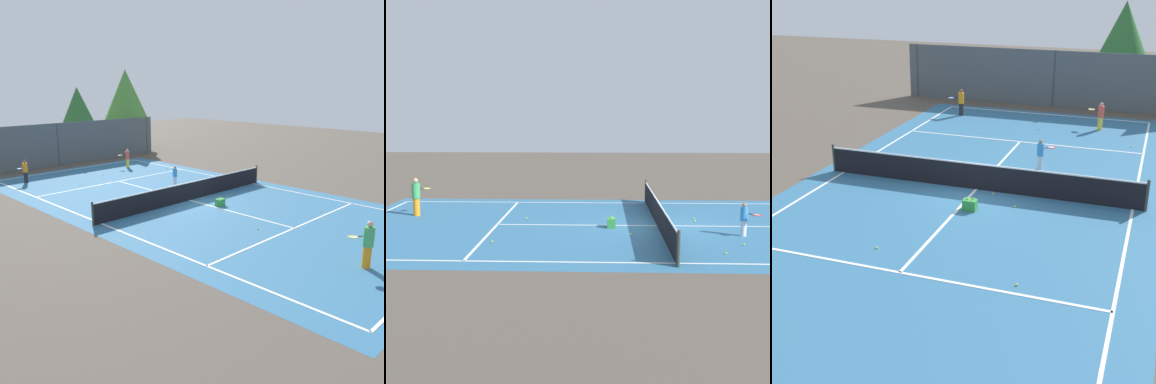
# 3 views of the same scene
# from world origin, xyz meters

# --- Properties ---
(ground_plane) EXTENTS (80.00, 80.00, 0.00)m
(ground_plane) POSITION_xyz_m (0.00, 0.00, 0.00)
(ground_plane) COLOR brown
(court_surface) EXTENTS (13.00, 25.00, 0.01)m
(court_surface) POSITION_xyz_m (0.00, 0.00, 0.00)
(court_surface) COLOR teal
(court_surface) RESTS_ON ground_plane
(tennis_net) EXTENTS (11.90, 0.10, 1.10)m
(tennis_net) POSITION_xyz_m (0.00, 0.00, 0.51)
(tennis_net) COLOR #333833
(tennis_net) RESTS_ON ground_plane
(perimeter_fence) EXTENTS (18.00, 0.12, 3.20)m
(perimeter_fence) POSITION_xyz_m (0.00, 14.00, 1.60)
(perimeter_fence) COLOR #515B60
(perimeter_fence) RESTS_ON ground_plane
(tree_0) EXTENTS (4.28, 4.28, 7.33)m
(tree_0) POSITION_xyz_m (8.94, 17.43, 4.94)
(tree_0) COLOR brown
(tree_0) RESTS_ON ground_plane
(tree_1) EXTENTS (2.67, 2.67, 5.78)m
(tree_1) POSITION_xyz_m (3.43, 16.70, 4.27)
(tree_1) COLOR brown
(tree_1) RESTS_ON ground_plane
(player_0) EXTENTS (0.85, 0.66, 1.43)m
(player_0) POSITION_xyz_m (-4.30, 10.24, 0.74)
(player_0) COLOR #232328
(player_0) RESTS_ON ground_plane
(player_1) EXTENTS (0.87, 0.74, 1.64)m
(player_1) POSITION_xyz_m (-1.80, -10.26, 0.85)
(player_1) COLOR orange
(player_1) RESTS_ON ground_plane
(player_2) EXTENTS (0.86, 0.60, 1.38)m
(player_2) POSITION_xyz_m (3.20, 9.75, 0.71)
(player_2) COLOR yellow
(player_2) RESTS_ON ground_plane
(player_3) EXTENTS (0.74, 0.74, 1.23)m
(player_3) POSITION_xyz_m (1.71, 2.96, 0.64)
(player_3) COLOR silver
(player_3) RESTS_ON ground_plane
(ball_crate) EXTENTS (0.45, 0.32, 0.43)m
(ball_crate) POSITION_xyz_m (0.38, -1.84, 0.18)
(ball_crate) COLOR green
(ball_crate) RESTS_ON ground_plane
(tennis_ball_0) EXTENTS (0.07, 0.07, 0.07)m
(tennis_ball_0) POSITION_xyz_m (1.74, -1.15, 0.03)
(tennis_ball_0) COLOR #CCE533
(tennis_ball_0) RESTS_ON ground_plane
(tennis_ball_2) EXTENTS (0.07, 0.07, 0.07)m
(tennis_ball_2) POSITION_xyz_m (4.34, 1.72, 0.03)
(tennis_ball_2) COLOR #CCE533
(tennis_ball_2) RESTS_ON ground_plane
(tennis_ball_3) EXTENTS (0.07, 0.07, 0.07)m
(tennis_ball_3) POSITION_xyz_m (-1.56, 1.68, 0.03)
(tennis_ball_3) COLOR #CCE533
(tennis_ball_3) RESTS_ON ground_plane
(tennis_ball_4) EXTENTS (0.07, 0.07, 0.07)m
(tennis_ball_4) POSITION_xyz_m (3.15, 2.59, 0.03)
(tennis_ball_4) COLOR #CCE533
(tennis_ball_4) RESTS_ON ground_plane
(tennis_ball_5) EXTENTS (0.07, 0.07, 0.07)m
(tennis_ball_5) POSITION_xyz_m (0.38, 8.73, 0.03)
(tennis_ball_5) COLOR #CCE533
(tennis_ball_5) RESTS_ON ground_plane
(tennis_ball_6) EXTENTS (0.07, 0.07, 0.07)m
(tennis_ball_6) POSITION_xyz_m (3.08, -6.00, 0.03)
(tennis_ball_6) COLOR #CCE533
(tennis_ball_6) RESTS_ON ground_plane
(tennis_ball_7) EXTENTS (0.07, 0.07, 0.07)m
(tennis_ball_7) POSITION_xyz_m (4.92, 7.27, 0.03)
(tennis_ball_7) COLOR #CCE533
(tennis_ball_7) RESTS_ON ground_plane
(tennis_ball_8) EXTENTS (0.07, 0.07, 0.07)m
(tennis_ball_8) POSITION_xyz_m (-2.27, 7.23, 0.03)
(tennis_ball_8) COLOR #CCE533
(tennis_ball_8) RESTS_ON ground_plane
(tennis_ball_9) EXTENTS (0.07, 0.07, 0.07)m
(tennis_ball_9) POSITION_xyz_m (0.73, -0.26, 0.03)
(tennis_ball_9) COLOR #CCE533
(tennis_ball_9) RESTS_ON ground_plane
(tennis_ball_10) EXTENTS (0.07, 0.07, 0.07)m
(tennis_ball_10) POSITION_xyz_m (-0.93, 1.63, 0.03)
(tennis_ball_10) COLOR #CCE533
(tennis_ball_10) RESTS_ON ground_plane
(tennis_ball_11) EXTENTS (0.07, 0.07, 0.07)m
(tennis_ball_11) POSITION_xyz_m (-1.22, -5.38, 0.03)
(tennis_ball_11) COLOR #CCE533
(tennis_ball_11) RESTS_ON ground_plane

